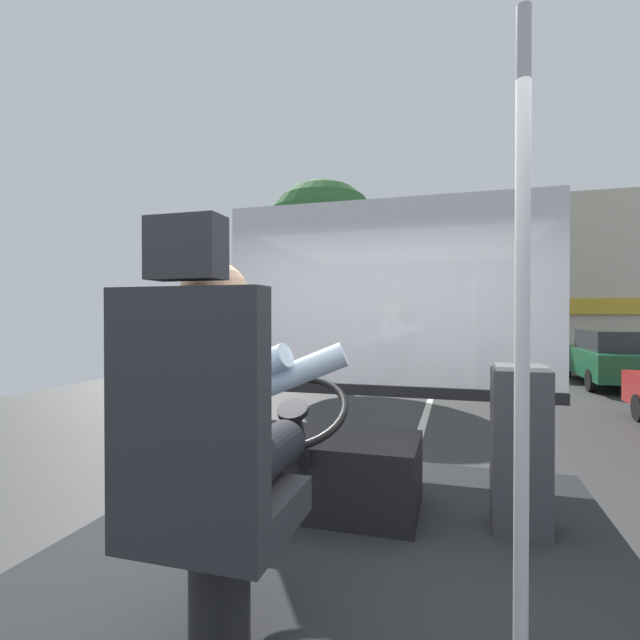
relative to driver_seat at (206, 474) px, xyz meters
The scene contains 10 objects.
ground 9.49m from the driver_seat, 88.66° to the left, with size 18.00×44.00×0.06m.
driver_seat is the anchor object (origin of this frame).
bus_driver 0.22m from the driver_seat, 90.00° to the left, with size 0.75×0.54×0.75m.
steering_console 1.28m from the driver_seat, 90.00° to the left, with size 1.10×0.97×0.77m.
handrail_pole 1.04m from the driver_seat, 14.52° to the left, with size 0.04×0.04×2.00m.
fare_box 1.63m from the driver_seat, 49.81° to the left, with size 0.27×0.25×0.83m.
windshield_panel 2.27m from the driver_seat, 84.35° to the left, with size 2.50×0.08×1.48m.
street_tree 11.06m from the driver_seat, 104.08° to the left, with size 3.07×3.07×5.29m.
shop_building 21.14m from the driver_seat, 77.61° to the left, with size 10.64×4.58×6.45m.
parked_car_green 12.93m from the driver_seat, 69.15° to the left, with size 1.84×3.98×1.40m.
Camera 1 is at (0.52, -1.87, 1.80)m, focal length 26.20 mm.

